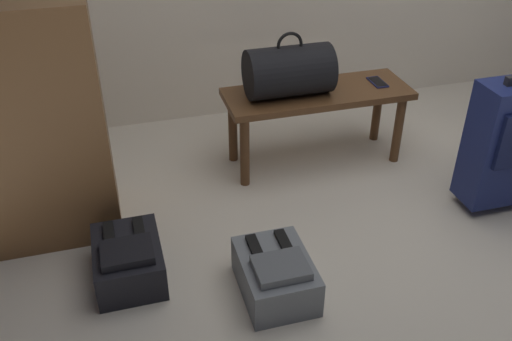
# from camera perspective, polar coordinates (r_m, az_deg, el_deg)

# --- Properties ---
(ground_plane) EXTENTS (6.60, 6.60, 0.00)m
(ground_plane) POSITION_cam_1_polar(r_m,az_deg,el_deg) (2.73, 16.05, -7.21)
(ground_plane) COLOR beige
(bench) EXTENTS (1.00, 0.36, 0.43)m
(bench) POSITION_cam_1_polar(r_m,az_deg,el_deg) (3.08, 6.19, 6.87)
(bench) COLOR brown
(bench) RESTS_ON ground
(duffel_bag_black) EXTENTS (0.44, 0.26, 0.34)m
(duffel_bag_black) POSITION_cam_1_polar(r_m,az_deg,el_deg) (2.94, 3.34, 10.01)
(duffel_bag_black) COLOR black
(duffel_bag_black) RESTS_ON bench
(cell_phone) EXTENTS (0.07, 0.14, 0.01)m
(cell_phone) POSITION_cam_1_polar(r_m,az_deg,el_deg) (3.19, 12.18, 8.72)
(cell_phone) COLOR #191E4C
(cell_phone) RESTS_ON bench
(suitcase_upright_navy) EXTENTS (0.40, 0.22, 0.70)m
(suitcase_upright_navy) POSITION_cam_1_polar(r_m,az_deg,el_deg) (2.95, 24.33, 2.65)
(suitcase_upright_navy) COLOR navy
(suitcase_upright_navy) RESTS_ON ground
(backpack_dark) EXTENTS (0.28, 0.38, 0.21)m
(backpack_dark) POSITION_cam_1_polar(r_m,az_deg,el_deg) (2.47, -12.77, -8.80)
(backpack_dark) COLOR black
(backpack_dark) RESTS_ON ground
(backpack_grey) EXTENTS (0.28, 0.38, 0.21)m
(backpack_grey) POSITION_cam_1_polar(r_m,az_deg,el_deg) (2.35, 1.99, -10.48)
(backpack_grey) COLOR slate
(backpack_grey) RESTS_ON ground
(side_cabinet) EXTENTS (0.56, 0.44, 1.10)m
(side_cabinet) POSITION_cam_1_polar(r_m,az_deg,el_deg) (2.63, -21.08, 4.59)
(side_cabinet) COLOR brown
(side_cabinet) RESTS_ON ground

